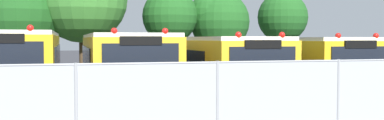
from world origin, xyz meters
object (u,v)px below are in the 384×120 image
school_bus_0 (22,66)px  school_bus_3 (286,64)px  tree_1 (23,11)px  tree_5 (283,16)px  tree_3 (171,16)px  school_bus_2 (204,66)px  school_bus_1 (121,65)px  tree_4 (217,20)px

school_bus_0 → school_bus_3: bearing=178.7°
school_bus_3 → tree_1: tree_1 is taller
school_bus_0 → tree_5: size_ratio=1.83×
tree_3 → school_bus_2: bearing=-95.5°
school_bus_0 → school_bus_2: (6.74, -0.22, -0.08)m
school_bus_2 → tree_1: (-7.58, 9.88, 2.61)m
school_bus_2 → tree_3: 10.92m
school_bus_0 → tree_1: bearing=-85.4°
school_bus_1 → tree_3: bearing=-112.1°
school_bus_0 → school_bus_3: 10.30m
tree_4 → school_bus_3: bearing=-93.0°
school_bus_1 → school_bus_2: bearing=176.2°
school_bus_0 → school_bus_2: 6.75m
school_bus_1 → tree_4: size_ratio=1.88×
tree_1 → school_bus_3: bearing=-41.5°
school_bus_0 → tree_4: (10.86, 10.64, 2.19)m
school_bus_2 → tree_4: 11.82m
school_bus_0 → tree_3: bearing=-127.1°
school_bus_3 → tree_4: size_ratio=1.88×
tree_4 → tree_3: bearing=-175.3°
school_bus_0 → tree_5: 19.29m
school_bus_3 → tree_4: (0.56, 10.80, 2.28)m
school_bus_1 → tree_3: tree_3 is taller
school_bus_2 → tree_4: size_ratio=2.01×
school_bus_0 → school_bus_1: (3.53, -0.00, -0.03)m
school_bus_2 → tree_5: tree_5 is taller
tree_4 → tree_5: bearing=4.0°
school_bus_2 → school_bus_3: (3.55, 0.05, -0.01)m
school_bus_1 → tree_5: size_ratio=1.82×
tree_5 → tree_3: bearing=-175.8°
tree_5 → school_bus_2: bearing=-128.6°
school_bus_3 → tree_3: (-2.54, 10.55, 2.45)m
school_bus_3 → tree_4: 11.05m
school_bus_0 → tree_4: bearing=-136.0°
school_bus_0 → school_bus_2: size_ratio=0.94×
tree_3 → tree_4: tree_3 is taller
school_bus_1 → school_bus_3: 6.77m
school_bus_0 → tree_4: 15.36m
school_bus_3 → tree_4: bearing=-92.0°
tree_3 → tree_5: bearing=4.2°
school_bus_3 → tree_4: tree_4 is taller
school_bus_1 → school_bus_2: (3.21, -0.21, -0.05)m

